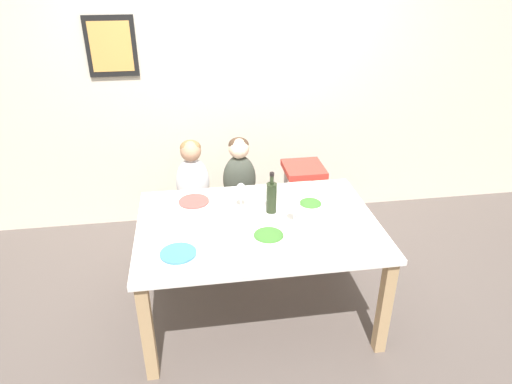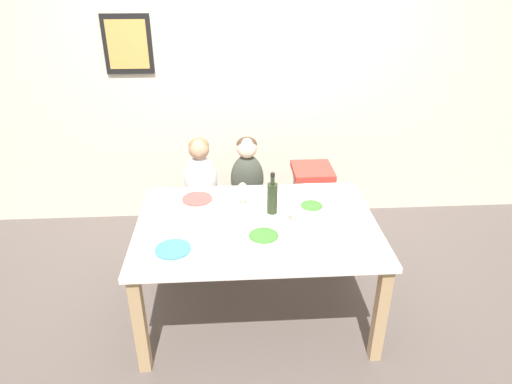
# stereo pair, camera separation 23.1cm
# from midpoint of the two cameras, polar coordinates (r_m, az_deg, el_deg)

# --- Properties ---
(ground_plane) EXTENTS (14.00, 14.00, 0.00)m
(ground_plane) POSITION_cam_midpoint_polar(r_m,az_deg,el_deg) (3.38, -1.81, -14.51)
(ground_plane) COLOR #564C47
(wall_back) EXTENTS (10.00, 0.09, 2.70)m
(wall_back) POSITION_cam_midpoint_polar(r_m,az_deg,el_deg) (4.05, -4.69, 14.36)
(wall_back) COLOR beige
(wall_back) RESTS_ON ground_plane
(dining_table) EXTENTS (1.55, 1.08, 0.73)m
(dining_table) POSITION_cam_midpoint_polar(r_m,az_deg,el_deg) (2.99, -1.99, -5.29)
(dining_table) COLOR white
(dining_table) RESTS_ON ground_plane
(chair_far_left) EXTENTS (0.37, 0.41, 0.46)m
(chair_far_left) POSITION_cam_midpoint_polar(r_m,az_deg,el_deg) (3.79, -9.37, -2.64)
(chair_far_left) COLOR silver
(chair_far_left) RESTS_ON ground_plane
(chair_far_center) EXTENTS (0.37, 0.41, 0.46)m
(chair_far_center) POSITION_cam_midpoint_polar(r_m,az_deg,el_deg) (3.80, -3.76, -2.25)
(chair_far_center) COLOR silver
(chair_far_center) RESTS_ON ground_plane
(chair_right_highchair) EXTENTS (0.32, 0.35, 0.75)m
(chair_right_highchair) POSITION_cam_midpoint_polar(r_m,az_deg,el_deg) (3.78, 4.15, 0.84)
(chair_right_highchair) COLOR silver
(chair_right_highchair) RESTS_ON ground_plane
(person_child_left) EXTENTS (0.27, 0.17, 0.55)m
(person_child_left) POSITION_cam_midpoint_polar(r_m,az_deg,el_deg) (3.63, -9.80, 2.29)
(person_child_left) COLOR silver
(person_child_left) RESTS_ON chair_far_left
(person_child_center) EXTENTS (0.27, 0.17, 0.55)m
(person_child_center) POSITION_cam_midpoint_polar(r_m,az_deg,el_deg) (3.63, -3.93, 2.69)
(person_child_center) COLOR #3D4238
(person_child_center) RESTS_ON chair_far_center
(wine_bottle) EXTENTS (0.07, 0.07, 0.29)m
(wine_bottle) POSITION_cam_midpoint_polar(r_m,az_deg,el_deg) (3.01, -0.24, -0.62)
(wine_bottle) COLOR #232D19
(wine_bottle) RESTS_ON dining_table
(paper_towel_roll) EXTENTS (0.10, 0.10, 0.26)m
(paper_towel_roll) POSITION_cam_midpoint_polar(r_m,az_deg,el_deg) (2.75, -6.24, -3.31)
(paper_towel_roll) COLOR white
(paper_towel_roll) RESTS_ON dining_table
(wine_glass_near) EXTENTS (0.07, 0.07, 0.19)m
(wine_glass_near) POSITION_cam_midpoint_polar(r_m,az_deg,el_deg) (2.88, 2.57, -1.63)
(wine_glass_near) COLOR white
(wine_glass_near) RESTS_ON dining_table
(wine_glass_far) EXTENTS (0.07, 0.07, 0.19)m
(wine_glass_far) POSITION_cam_midpoint_polar(r_m,az_deg,el_deg) (3.05, -4.06, 0.14)
(wine_glass_far) COLOR white
(wine_glass_far) RESTS_ON dining_table
(salad_bowl_large) EXTENTS (0.21, 0.21, 0.08)m
(salad_bowl_large) POSITION_cam_midpoint_polar(r_m,az_deg,el_deg) (2.71, -0.86, -5.84)
(salad_bowl_large) COLOR white
(salad_bowl_large) RESTS_ON dining_table
(salad_bowl_small) EXTENTS (0.17, 0.17, 0.08)m
(salad_bowl_small) POSITION_cam_midpoint_polar(r_m,az_deg,el_deg) (3.06, 4.66, -1.81)
(salad_bowl_small) COLOR white
(salad_bowl_small) RESTS_ON dining_table
(dinner_plate_front_left) EXTENTS (0.21, 0.21, 0.01)m
(dinner_plate_front_left) POSITION_cam_midpoint_polar(r_m,az_deg,el_deg) (2.70, -12.15, -7.56)
(dinner_plate_front_left) COLOR teal
(dinner_plate_front_left) RESTS_ON dining_table
(dinner_plate_back_left) EXTENTS (0.21, 0.21, 0.01)m
(dinner_plate_back_left) POSITION_cam_midpoint_polar(r_m,az_deg,el_deg) (3.22, -9.81, -1.20)
(dinner_plate_back_left) COLOR #D14C47
(dinner_plate_back_left) RESTS_ON dining_table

